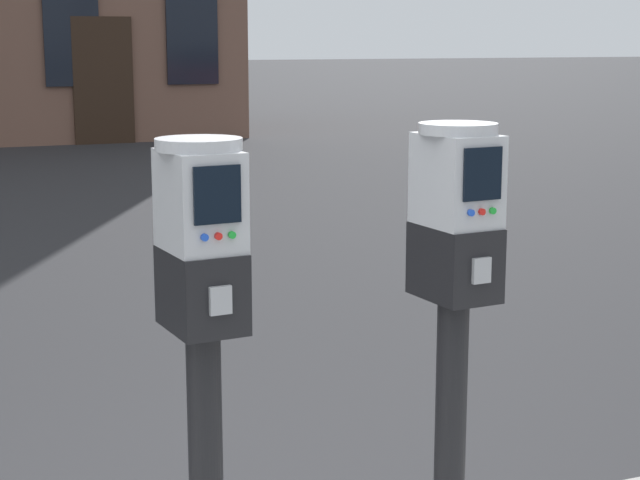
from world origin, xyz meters
name	(u,v)px	position (x,y,z in m)	size (l,w,h in m)	color
parking_meter_near_kerb	(202,306)	(-0.02, -0.23, 1.08)	(0.23, 0.26, 1.36)	black
parking_meter_twin_adjacent	(454,277)	(0.71, -0.23, 1.09)	(0.23, 0.26, 1.38)	black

